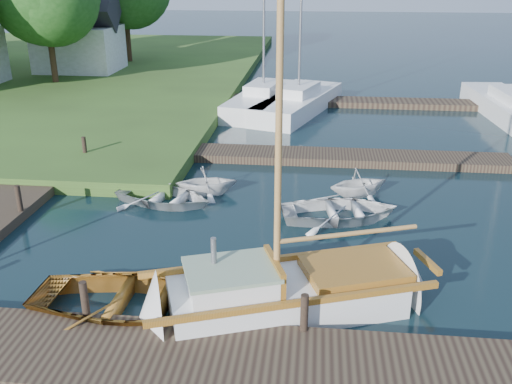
# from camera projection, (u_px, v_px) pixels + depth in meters

# --- Properties ---
(ground) EXTENTS (160.00, 160.00, 0.00)m
(ground) POSITION_uv_depth(u_px,v_px,m) (256.00, 231.00, 16.26)
(ground) COLOR black
(ground) RESTS_ON ground
(near_dock) EXTENTS (18.00, 2.20, 0.30)m
(near_dock) POSITION_uv_depth(u_px,v_px,m) (222.00, 363.00, 10.67)
(near_dock) COLOR black
(near_dock) RESTS_ON ground
(left_dock) EXTENTS (2.20, 18.00, 0.30)m
(left_dock) POSITION_uv_depth(u_px,v_px,m) (22.00, 189.00, 18.84)
(left_dock) COLOR black
(left_dock) RESTS_ON ground
(far_dock) EXTENTS (14.00, 1.60, 0.30)m
(far_dock) POSITION_uv_depth(u_px,v_px,m) (325.00, 157.00, 22.00)
(far_dock) COLOR black
(far_dock) RESTS_ON ground
(pontoon) EXTENTS (30.00, 1.60, 0.30)m
(pontoon) POSITION_uv_depth(u_px,v_px,m) (477.00, 105.00, 29.96)
(pontoon) COLOR black
(pontoon) RESTS_ON ground
(mooring_post_1) EXTENTS (0.16, 0.16, 0.80)m
(mooring_post_1) POSITION_uv_depth(u_px,v_px,m) (85.00, 299.00, 11.68)
(mooring_post_1) COLOR black
(mooring_post_1) RESTS_ON near_dock
(mooring_post_2) EXTENTS (0.16, 0.16, 0.80)m
(mooring_post_2) POSITION_uv_depth(u_px,v_px,m) (304.00, 313.00, 11.23)
(mooring_post_2) COLOR black
(mooring_post_2) RESTS_ON near_dock
(mooring_post_4) EXTENTS (0.16, 0.16, 0.80)m
(mooring_post_4) POSITION_uv_depth(u_px,v_px,m) (19.00, 198.00, 16.69)
(mooring_post_4) COLOR black
(mooring_post_4) RESTS_ON left_dock
(mooring_post_5) EXTENTS (0.16, 0.16, 0.80)m
(mooring_post_5) POSITION_uv_depth(u_px,v_px,m) (85.00, 147.00, 21.30)
(mooring_post_5) COLOR black
(mooring_post_5) RESTS_ON left_dock
(sailboat) EXTENTS (7.39, 4.28, 9.83)m
(sailboat) POSITION_uv_depth(u_px,v_px,m) (292.00, 294.00, 12.51)
(sailboat) COLOR white
(sailboat) RESTS_ON ground
(dinghy) EXTENTS (4.33, 3.14, 0.88)m
(dinghy) POSITION_uv_depth(u_px,v_px,m) (129.00, 296.00, 12.27)
(dinghy) COLOR brown
(dinghy) RESTS_ON ground
(tender_a) EXTENTS (3.62, 2.99, 0.65)m
(tender_a) POSITION_uv_depth(u_px,v_px,m) (164.00, 194.00, 18.02)
(tender_a) COLOR white
(tender_a) RESTS_ON ground
(tender_b) EXTENTS (2.36, 2.15, 1.06)m
(tender_b) POSITION_uv_depth(u_px,v_px,m) (206.00, 179.00, 18.66)
(tender_b) COLOR white
(tender_b) RESTS_ON ground
(tender_c) EXTENTS (3.90, 3.11, 0.72)m
(tender_c) POSITION_uv_depth(u_px,v_px,m) (340.00, 208.00, 16.89)
(tender_c) COLOR white
(tender_c) RESTS_ON ground
(tender_d) EXTENTS (2.57, 2.44, 1.06)m
(tender_d) POSITION_uv_depth(u_px,v_px,m) (359.00, 181.00, 18.51)
(tender_d) COLOR white
(tender_d) RESTS_ON ground
(marina_boat_0) EXTENTS (3.63, 7.77, 11.09)m
(marina_boat_0) POSITION_uv_depth(u_px,v_px,m) (264.00, 98.00, 29.54)
(marina_boat_0) COLOR white
(marina_boat_0) RESTS_ON ground
(marina_boat_1) EXTENTS (4.56, 8.16, 10.93)m
(marina_boat_1) POSITION_uv_depth(u_px,v_px,m) (298.00, 101.00, 28.98)
(marina_boat_1) COLOR white
(marina_boat_1) RESTS_ON ground
(marina_boat_4) EXTENTS (2.85, 9.42, 11.01)m
(marina_boat_4) POSITION_uv_depth(u_px,v_px,m) (512.00, 108.00, 27.72)
(marina_boat_4) COLOR white
(marina_boat_4) RESTS_ON ground
(house_c) EXTENTS (5.25, 4.00, 5.28)m
(house_c) POSITION_uv_depth(u_px,v_px,m) (78.00, 38.00, 36.98)
(house_c) COLOR beige
(house_c) RESTS_ON shore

